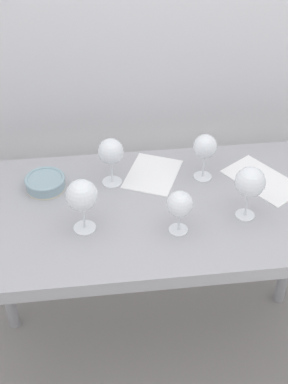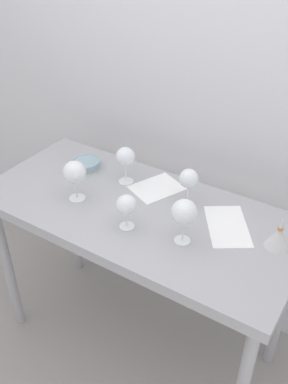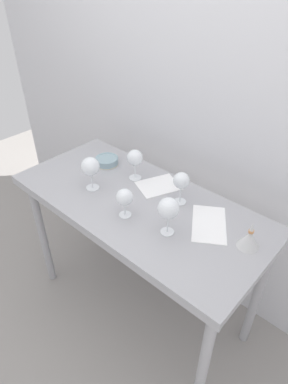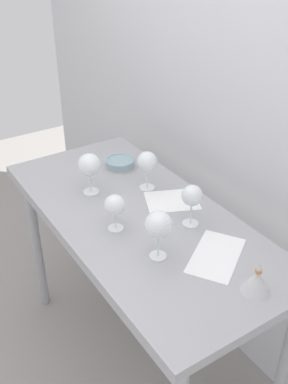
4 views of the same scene
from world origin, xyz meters
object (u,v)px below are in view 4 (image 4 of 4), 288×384
at_px(wine_glass_near_center, 115,206).
at_px(tasting_bowl, 120,163).
at_px(wine_glass_far_left, 147,163).
at_px(wine_glass_near_right, 159,226).
at_px(decanter_funnel, 257,281).
at_px(tasting_sheet_lower, 172,201).
at_px(wine_glass_far_right, 192,197).
at_px(wine_glass_near_left, 89,166).
at_px(tasting_sheet_upper, 216,256).

bearing_deg(wine_glass_near_center, tasting_bowl, 147.76).
bearing_deg(wine_glass_far_left, wine_glass_near_right, -28.50).
distance_m(wine_glass_far_left, decanter_funnel, 0.75).
bearing_deg(tasting_sheet_lower, wine_glass_far_right, 11.92).
height_order(wine_glass_far_left, decanter_funnel, wine_glass_far_left).
distance_m(wine_glass_near_right, decanter_funnel, 0.37).
relative_size(wine_glass_far_right, tasting_sheet_lower, 0.79).
bearing_deg(decanter_funnel, wine_glass_near_left, -168.72).
height_order(tasting_sheet_upper, tasting_sheet_lower, same).
distance_m(wine_glass_far_right, tasting_sheet_upper, 0.25).
bearing_deg(wine_glass_near_center, wine_glass_near_left, 171.50).
height_order(wine_glass_near_left, tasting_sheet_upper, wine_glass_near_left).
distance_m(wine_glass_near_right, tasting_sheet_lower, 0.40).
distance_m(wine_glass_near_left, tasting_sheet_upper, 0.68).
bearing_deg(wine_glass_near_right, wine_glass_near_center, -169.25).
distance_m(wine_glass_near_right, wine_glass_far_right, 0.24).
distance_m(wine_glass_near_center, wine_glass_far_right, 0.30).
relative_size(wine_glass_near_center, wine_glass_near_left, 0.81).
bearing_deg(wine_glass_near_right, wine_glass_near_left, 179.92).
relative_size(wine_glass_near_left, tasting_sheet_upper, 0.70).
height_order(wine_glass_near_left, tasting_sheet_lower, wine_glass_near_left).
bearing_deg(decanter_funnel, wine_glass_far_left, 175.35).
bearing_deg(wine_glass_far_right, tasting_sheet_upper, -11.96).
distance_m(wine_glass_near_left, wine_glass_near_right, 0.53).
bearing_deg(wine_glass_near_right, wine_glass_far_left, 151.50).
relative_size(wine_glass_far_right, decanter_funnel, 1.33).
relative_size(wine_glass_near_left, decanter_funnel, 1.42).
relative_size(wine_glass_far_left, wine_glass_far_right, 1.02).
xyz_separation_m(wine_glass_near_right, wine_glass_far_right, (-0.10, 0.22, -0.01)).
xyz_separation_m(wine_glass_far_left, tasting_sheet_upper, (0.53, -0.05, -0.13)).
relative_size(wine_glass_far_right, tasting_sheet_upper, 0.65).
distance_m(tasting_sheet_upper, decanter_funnel, 0.21).
bearing_deg(wine_glass_far_left, wine_glass_far_right, -1.30).
height_order(wine_glass_near_right, tasting_sheet_upper, wine_glass_near_right).
height_order(wine_glass_near_center, wine_glass_near_right, wine_glass_near_right).
bearing_deg(tasting_sheet_lower, wine_glass_near_center, -57.98).
relative_size(wine_glass_near_left, tasting_sheet_lower, 0.85).
relative_size(wine_glass_near_right, tasting_sheet_upper, 0.71).
bearing_deg(decanter_funnel, tasting_sheet_lower, 171.30).
height_order(wine_glass_near_right, wine_glass_far_right, wine_glass_near_right).
height_order(wine_glass_far_right, tasting_sheet_lower, wine_glass_far_right).
bearing_deg(tasting_sheet_upper, decanter_funnel, -35.83).
height_order(wine_glass_near_center, wine_glass_far_left, wine_glass_far_left).
bearing_deg(decanter_funnel, tasting_sheet_upper, 177.60).
xyz_separation_m(wine_glass_near_center, tasting_sheet_lower, (-0.04, 0.30, -0.10)).
xyz_separation_m(wine_glass_far_left, decanter_funnel, (0.74, -0.06, -0.09)).
height_order(wine_glass_far_left, wine_glass_near_right, wine_glass_near_right).
distance_m(wine_glass_near_center, wine_glass_far_left, 0.33).
height_order(tasting_sheet_upper, decanter_funnel, decanter_funnel).
bearing_deg(tasting_bowl, wine_glass_near_center, -32.24).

